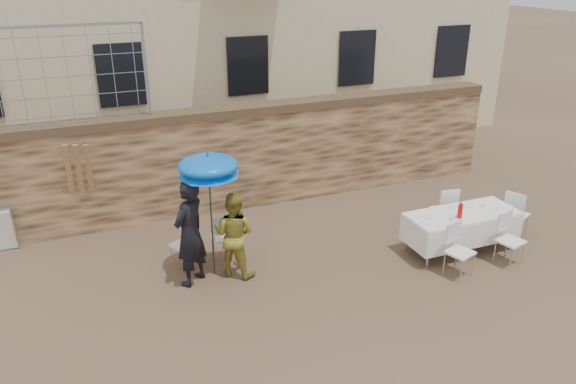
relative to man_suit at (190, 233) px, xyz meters
name	(u,v)px	position (x,y,z in m)	size (l,w,h in m)	color
ground	(319,339)	(1.34, -2.22, -0.93)	(80.00, 80.00, 0.00)	brown
stone_wall	(222,160)	(1.34, 2.78, 0.17)	(13.00, 0.50, 2.20)	brown
chain_link_fence	(57,77)	(-1.66, 2.78, 2.17)	(3.20, 0.06, 1.80)	gray
man_suit	(190,233)	(0.00, 0.00, 0.00)	(0.68, 0.45, 1.87)	black
woman_dress	(234,234)	(0.75, 0.00, -0.17)	(0.74, 0.58, 1.53)	gold
umbrella	(208,169)	(0.40, 0.10, 1.03)	(1.03, 1.03, 2.08)	#3F3F44
couple_chair_left	(184,243)	(0.00, 0.55, -0.45)	(0.48, 0.48, 0.96)	white
couple_chair_right	(223,236)	(0.70, 0.55, -0.45)	(0.48, 0.48, 0.96)	white
banquet_table	(463,215)	(4.91, -0.77, -0.20)	(2.10, 0.85, 0.78)	white
soda_bottle	(460,211)	(4.71, -0.92, -0.03)	(0.09, 0.09, 0.26)	red
table_chair_front_left	(460,251)	(4.31, -1.52, -0.45)	(0.48, 0.48, 0.96)	white
table_chair_front_right	(511,240)	(5.41, -1.52, -0.45)	(0.48, 0.48, 0.96)	white
table_chair_back	(444,209)	(5.11, 0.03, -0.45)	(0.48, 0.48, 0.96)	white
table_chair_side	(516,213)	(6.31, -0.67, -0.45)	(0.48, 0.48, 0.96)	white
chair_stack_right	(2,228)	(-3.02, 2.44, -0.47)	(0.46, 0.32, 0.92)	white
wood_planks	(88,187)	(-1.42, 2.51, 0.07)	(0.70, 0.20, 2.00)	#A37749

